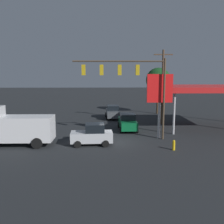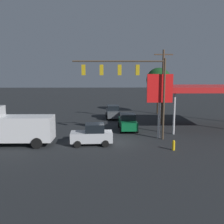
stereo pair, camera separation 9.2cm
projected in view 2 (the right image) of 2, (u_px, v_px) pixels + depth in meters
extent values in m
plane|color=black|center=(112.00, 142.00, 24.05)|extent=(200.00, 200.00, 0.00)
cylinder|color=#473828|center=(164.00, 100.00, 24.34)|extent=(0.20, 0.20, 7.96)
cylinder|color=#473828|center=(119.00, 61.00, 23.69)|extent=(8.83, 0.14, 0.14)
cube|color=#B79314|center=(137.00, 70.00, 23.85)|extent=(0.36, 0.28, 1.00)
sphere|color=#360505|center=(137.00, 67.00, 23.99)|extent=(0.22, 0.22, 0.22)
sphere|color=#392305|center=(137.00, 70.00, 24.03)|extent=(0.22, 0.22, 0.22)
sphere|color=#41FF6B|center=(137.00, 73.00, 24.08)|extent=(0.22, 0.22, 0.22)
cube|color=#B79314|center=(120.00, 70.00, 23.81)|extent=(0.36, 0.28, 1.00)
sphere|color=#360505|center=(119.00, 67.00, 23.95)|extent=(0.22, 0.22, 0.22)
sphere|color=#392305|center=(119.00, 70.00, 23.99)|extent=(0.22, 0.22, 0.22)
sphere|color=#41FF6B|center=(119.00, 73.00, 24.04)|extent=(0.22, 0.22, 0.22)
cube|color=#B79314|center=(102.00, 70.00, 23.77)|extent=(0.36, 0.28, 1.00)
sphere|color=#360505|center=(102.00, 67.00, 23.91)|extent=(0.22, 0.22, 0.22)
sphere|color=#392305|center=(102.00, 70.00, 23.95)|extent=(0.22, 0.22, 0.22)
sphere|color=#41FF6B|center=(102.00, 73.00, 24.00)|extent=(0.22, 0.22, 0.22)
cube|color=#B79314|center=(83.00, 70.00, 23.73)|extent=(0.36, 0.28, 1.00)
sphere|color=#360505|center=(84.00, 67.00, 23.87)|extent=(0.22, 0.22, 0.22)
sphere|color=#392305|center=(84.00, 70.00, 23.92)|extent=(0.22, 0.22, 0.22)
sphere|color=#41FF6B|center=(84.00, 73.00, 23.96)|extent=(0.22, 0.22, 0.22)
cylinder|color=#473828|center=(163.00, 88.00, 31.94)|extent=(0.26, 0.26, 9.49)
cube|color=#473828|center=(164.00, 55.00, 31.32)|extent=(2.40, 0.14, 0.14)
cube|color=red|center=(207.00, 88.00, 29.76)|extent=(10.78, 7.95, 0.60)
cube|color=red|center=(195.00, 87.00, 33.71)|extent=(10.78, 0.06, 0.36)
cylinder|color=#B7B7BC|center=(160.00, 106.00, 33.36)|extent=(0.24, 0.24, 4.47)
cylinder|color=#B7B7BC|center=(174.00, 114.00, 26.69)|extent=(0.24, 0.24, 4.47)
cylinder|color=#B7B7BC|center=(159.00, 107.00, 24.86)|extent=(0.24, 0.24, 6.46)
cube|color=red|center=(160.00, 88.00, 24.59)|extent=(2.55, 0.24, 2.80)
cube|color=black|center=(160.00, 88.00, 24.72)|extent=(1.78, 0.04, 0.98)
cube|color=silver|center=(92.00, 137.00, 22.88)|extent=(3.88, 1.90, 0.90)
cube|color=black|center=(95.00, 128.00, 22.78)|extent=(1.78, 1.65, 0.76)
cylinder|color=black|center=(78.00, 144.00, 22.00)|extent=(0.63, 0.25, 0.62)
cylinder|color=black|center=(79.00, 139.00, 23.71)|extent=(0.63, 0.25, 0.62)
cylinder|color=black|center=(105.00, 144.00, 22.18)|extent=(0.63, 0.25, 0.62)
cylinder|color=black|center=(105.00, 139.00, 23.90)|extent=(0.63, 0.25, 0.62)
cube|color=silver|center=(15.00, 128.00, 22.64)|extent=(6.81, 2.34, 2.20)
cylinder|color=black|center=(37.00, 143.00, 21.68)|extent=(0.96, 0.23, 0.96)
cylinder|color=black|center=(44.00, 137.00, 24.00)|extent=(0.96, 0.23, 0.96)
cube|color=#474C51|center=(113.00, 113.00, 36.68)|extent=(1.98, 4.47, 0.90)
cube|color=black|center=(113.00, 108.00, 36.57)|extent=(1.74, 2.07, 0.70)
cylinder|color=black|center=(120.00, 118.00, 35.40)|extent=(0.25, 0.67, 0.66)
cylinder|color=black|center=(107.00, 118.00, 35.28)|extent=(0.25, 0.67, 0.66)
cylinder|color=black|center=(118.00, 114.00, 38.22)|extent=(0.25, 0.67, 0.66)
cylinder|color=black|center=(106.00, 115.00, 38.10)|extent=(0.25, 0.67, 0.66)
cube|color=#0C592D|center=(128.00, 124.00, 28.90)|extent=(1.90, 4.44, 0.90)
cube|color=black|center=(128.00, 117.00, 28.78)|extent=(1.70, 2.04, 0.70)
cylinder|color=black|center=(137.00, 130.00, 27.60)|extent=(0.23, 0.66, 0.66)
cylinder|color=black|center=(121.00, 130.00, 27.52)|extent=(0.23, 0.66, 0.66)
cylinder|color=black|center=(134.00, 125.00, 30.42)|extent=(0.23, 0.66, 0.66)
cylinder|color=black|center=(119.00, 125.00, 30.34)|extent=(0.23, 0.66, 0.66)
cylinder|color=#4C331E|center=(158.00, 101.00, 40.90)|extent=(0.36, 0.36, 4.13)
sphere|color=#143D19|center=(159.00, 80.00, 40.39)|extent=(3.97, 3.97, 3.97)
cylinder|color=gold|center=(174.00, 146.00, 21.29)|extent=(0.24, 0.24, 0.70)
sphere|color=gold|center=(174.00, 141.00, 21.23)|extent=(0.22, 0.22, 0.22)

